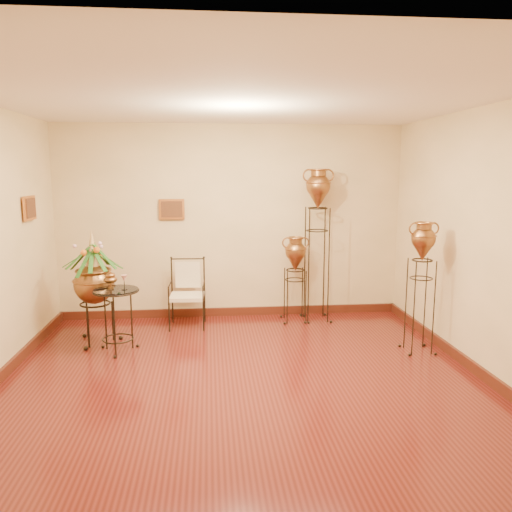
{
  "coord_description": "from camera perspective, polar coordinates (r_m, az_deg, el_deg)",
  "views": [
    {
      "loc": [
        -0.32,
        -4.75,
        2.13
      ],
      "look_at": [
        0.25,
        1.3,
        1.1
      ],
      "focal_mm": 35.0,
      "sensor_mm": 36.0,
      "label": 1
    }
  ],
  "objects": [
    {
      "name": "ground",
      "position": [
        5.22,
        -1.43,
        -14.48
      ],
      "size": [
        5.0,
        5.0,
        0.0
      ],
      "primitive_type": "plane",
      "color": "#591A15",
      "rests_on": "ground"
    },
    {
      "name": "room_shell",
      "position": [
        4.79,
        -1.6,
        4.85
      ],
      "size": [
        5.02,
        5.02,
        2.81
      ],
      "color": "beige",
      "rests_on": "ground"
    },
    {
      "name": "amphora_tall",
      "position": [
        7.14,
        6.99,
        1.43
      ],
      "size": [
        0.55,
        0.55,
        2.2
      ],
      "rotation": [
        0.0,
        0.0,
        0.35
      ],
      "color": "black",
      "rests_on": "ground"
    },
    {
      "name": "amphora_mid",
      "position": [
        6.19,
        18.31,
        -3.31
      ],
      "size": [
        0.41,
        0.41,
        1.58
      ],
      "rotation": [
        0.0,
        0.0,
        -0.17
      ],
      "color": "black",
      "rests_on": "ground"
    },
    {
      "name": "amphora_short",
      "position": [
        7.15,
        4.5,
        -2.6
      ],
      "size": [
        0.5,
        0.5,
        1.25
      ],
      "rotation": [
        0.0,
        0.0,
        0.4
      ],
      "color": "black",
      "rests_on": "ground"
    },
    {
      "name": "planter_urn",
      "position": [
        6.5,
        -18.04,
        -2.52
      ],
      "size": [
        1.04,
        1.04,
        1.46
      ],
      "rotation": [
        0.0,
        0.0,
        -0.43
      ],
      "color": "black",
      "rests_on": "ground"
    },
    {
      "name": "armchair",
      "position": [
        6.95,
        -7.87,
        -4.29
      ],
      "size": [
        0.54,
        0.51,
        0.94
      ],
      "rotation": [
        0.0,
        0.0,
        -0.04
      ],
      "color": "black",
      "rests_on": "ground"
    },
    {
      "name": "side_table",
      "position": [
        6.2,
        -15.59,
        -6.96
      ],
      "size": [
        0.69,
        0.69,
        0.96
      ],
      "rotation": [
        0.0,
        0.0,
        0.43
      ],
      "color": "black",
      "rests_on": "ground"
    }
  ]
}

